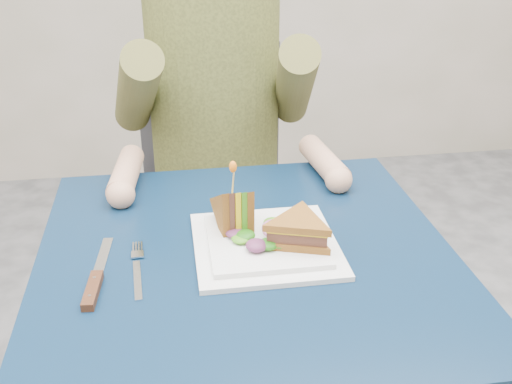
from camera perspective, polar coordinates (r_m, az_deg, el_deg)
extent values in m
cube|color=black|center=(1.10, -0.91, -6.30)|extent=(0.75, 0.75, 0.03)
cylinder|color=#595B5E|center=(1.58, -14.34, -11.98)|extent=(0.04, 0.04, 0.70)
cylinder|color=#595B5E|center=(1.63, 8.97, -10.06)|extent=(0.04, 0.04, 0.70)
cube|color=#47474C|center=(1.77, -3.65, -2.67)|extent=(0.42, 0.40, 0.04)
cube|color=#47474C|center=(1.83, -4.42, 6.93)|extent=(0.42, 0.03, 0.46)
cylinder|color=#47474C|center=(1.76, -8.87, -12.49)|extent=(0.02, 0.02, 0.43)
cylinder|color=#47474C|center=(1.78, 3.00, -11.50)|extent=(0.02, 0.02, 0.43)
cylinder|color=#47474C|center=(2.03, -9.01, -6.49)|extent=(0.02, 0.02, 0.43)
cylinder|color=#47474C|center=(2.06, 1.11, -5.73)|extent=(0.02, 0.02, 0.43)
cylinder|color=#494D23|center=(1.59, -4.02, 10.32)|extent=(0.34, 0.34, 0.52)
cylinder|color=brown|center=(1.50, -11.28, 9.43)|extent=(0.15, 0.39, 0.31)
cylinder|color=tan|center=(1.35, -12.28, 1.74)|extent=(0.08, 0.20, 0.06)
sphere|color=tan|center=(1.26, -12.76, -0.24)|extent=(0.06, 0.06, 0.06)
cylinder|color=brown|center=(1.53, 3.70, 10.25)|extent=(0.15, 0.39, 0.31)
cylinder|color=tan|center=(1.39, 6.48, 2.95)|extent=(0.08, 0.20, 0.06)
sphere|color=tan|center=(1.31, 7.87, 1.15)|extent=(0.06, 0.06, 0.06)
cube|color=white|center=(1.10, 0.91, -5.08)|extent=(0.26, 0.26, 0.01)
cube|color=white|center=(1.10, 0.92, -4.63)|extent=(0.21, 0.21, 0.01)
cube|color=silver|center=(1.03, -11.22, -8.23)|extent=(0.02, 0.12, 0.00)
cube|color=silver|center=(1.10, -11.23, -5.85)|extent=(0.02, 0.02, 0.00)
cube|color=silver|center=(1.12, -11.61, -5.14)|extent=(0.00, 0.03, 0.00)
cube|color=silver|center=(1.12, -11.35, -5.12)|extent=(0.00, 0.03, 0.00)
cube|color=silver|center=(1.12, -11.10, -5.11)|extent=(0.00, 0.03, 0.00)
cube|color=silver|center=(1.12, -10.84, -5.09)|extent=(0.00, 0.03, 0.00)
cube|color=silver|center=(1.10, -14.41, -6.11)|extent=(0.03, 0.14, 0.00)
cube|color=black|center=(1.02, -15.30, -9.02)|extent=(0.03, 0.10, 0.01)
cylinder|color=silver|center=(1.03, -15.13, -7.90)|extent=(0.01, 0.01, 0.00)
cylinder|color=silver|center=(0.99, -15.58, -9.53)|extent=(0.01, 0.01, 0.00)
cylinder|color=tan|center=(1.08, -2.19, 1.06)|extent=(0.01, 0.01, 0.06)
ellipsoid|color=orange|center=(1.07, -2.22, 2.42)|extent=(0.01, 0.01, 0.02)
torus|color=#9E4C7A|center=(1.09, 1.66, -3.54)|extent=(0.04, 0.04, 0.02)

